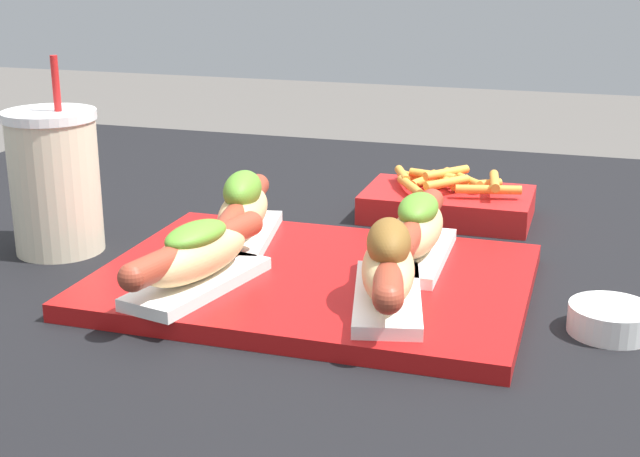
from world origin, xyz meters
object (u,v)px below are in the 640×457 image
at_px(serving_tray, 314,280).
at_px(hot_dog_3, 418,230).
at_px(hot_dog_2, 243,211).
at_px(fries_basket, 447,202).
at_px(hot_dog_1, 388,267).
at_px(sauce_bowl, 611,318).
at_px(drink_cup, 55,182).
at_px(hot_dog_0, 197,256).

height_order(serving_tray, hot_dog_3, hot_dog_3).
relative_size(hot_dog_2, fries_basket, 0.97).
xyz_separation_m(serving_tray, hot_dog_3, (0.09, 0.07, 0.04)).
bearing_deg(hot_dog_1, fries_basket, 90.58).
distance_m(hot_dog_2, fries_basket, 0.29).
bearing_deg(fries_basket, hot_dog_1, -89.42).
bearing_deg(sauce_bowl, serving_tray, 175.42).
bearing_deg(serving_tray, drink_cup, 174.91).
xyz_separation_m(serving_tray, hot_dog_1, (0.09, -0.06, 0.04)).
bearing_deg(hot_dog_3, drink_cup, -174.73).
height_order(hot_dog_1, drink_cup, drink_cup).
xyz_separation_m(hot_dog_2, drink_cup, (-0.21, -0.04, 0.03)).
bearing_deg(drink_cup, hot_dog_1, -12.20).
bearing_deg(serving_tray, hot_dog_1, -33.37).
bearing_deg(hot_dog_3, fries_basket, 91.39).
bearing_deg(fries_basket, sauce_bowl, -57.18).
xyz_separation_m(serving_tray, hot_dog_0, (-0.09, -0.08, 0.04)).
relative_size(serving_tray, fries_basket, 2.03).
bearing_deg(hot_dog_0, hot_dog_1, 5.66).
xyz_separation_m(hot_dog_0, drink_cup, (-0.22, 0.10, 0.03)).
xyz_separation_m(hot_dog_2, hot_dog_3, (0.20, -0.01, -0.00)).
height_order(serving_tray, hot_dog_0, hot_dog_0).
height_order(sauce_bowl, fries_basket, fries_basket).
xyz_separation_m(hot_dog_3, drink_cup, (-0.40, -0.04, 0.03)).
bearing_deg(sauce_bowl, hot_dog_2, 166.53).
height_order(hot_dog_1, hot_dog_2, same).
distance_m(serving_tray, sauce_bowl, 0.29).
relative_size(hot_dog_0, drink_cup, 0.92).
bearing_deg(hot_dog_1, sauce_bowl, 10.42).
distance_m(hot_dog_3, drink_cup, 0.41).
relative_size(hot_dog_0, fries_basket, 0.97).
xyz_separation_m(hot_dog_1, sauce_bowl, (0.20, 0.04, -0.04)).
relative_size(serving_tray, hot_dog_2, 2.08).
bearing_deg(sauce_bowl, drink_cup, 175.15).
distance_m(hot_dog_1, hot_dog_3, 0.12).
distance_m(serving_tray, fries_basket, 0.30).
relative_size(hot_dog_3, drink_cup, 0.93).
height_order(serving_tray, sauce_bowl, sauce_bowl).
relative_size(serving_tray, hot_dog_0, 2.10).
height_order(hot_dog_1, hot_dog_3, hot_dog_1).
distance_m(hot_dog_3, sauce_bowl, 0.22).
relative_size(hot_dog_1, hot_dog_3, 0.98).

